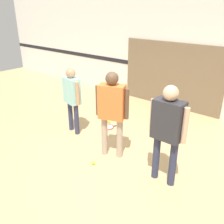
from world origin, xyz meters
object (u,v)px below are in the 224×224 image
at_px(tennis_ball_by_spare_racket, 109,122).
at_px(person_student_left, 72,94).
at_px(racket_spare_on_floor, 109,127).
at_px(person_student_right, 168,125).
at_px(person_instructor, 112,106).
at_px(tennis_ball_near_instructor, 93,163).

bearing_deg(tennis_ball_by_spare_racket, person_student_left, -111.21).
bearing_deg(racket_spare_on_floor, person_student_left, 176.78).
relative_size(person_student_right, tennis_ball_by_spare_racket, 24.26).
relative_size(person_instructor, tennis_ball_near_instructor, 24.32).
height_order(racket_spare_on_floor, tennis_ball_near_instructor, tennis_ball_near_instructor).
bearing_deg(person_student_right, tennis_ball_by_spare_racket, -27.38).
relative_size(person_instructor, racket_spare_on_floor, 3.07).
relative_size(tennis_ball_near_instructor, tennis_ball_by_spare_racket, 1.00).
relative_size(person_student_right, racket_spare_on_floor, 3.06).
height_order(person_student_right, tennis_ball_by_spare_racket, person_student_right).
xyz_separation_m(racket_spare_on_floor, tennis_ball_near_instructor, (0.75, -1.30, 0.02)).
xyz_separation_m(person_instructor, person_student_right, (1.11, -0.05, -0.00)).
bearing_deg(person_instructor, person_student_left, 150.45).
bearing_deg(tennis_ball_near_instructor, tennis_ball_by_spare_racket, 120.99).
bearing_deg(racket_spare_on_floor, person_student_right, -82.93).
bearing_deg(racket_spare_on_floor, person_instructor, -104.30).
xyz_separation_m(person_student_right, racket_spare_on_floor, (-1.91, 0.89, -0.98)).
xyz_separation_m(person_student_left, tennis_ball_near_instructor, (1.21, -0.65, -0.86)).
relative_size(person_instructor, person_student_right, 1.00).
bearing_deg(person_student_right, person_student_left, -5.62).
bearing_deg(tennis_ball_near_instructor, racket_spare_on_floor, 119.91).
relative_size(person_student_left, racket_spare_on_floor, 2.75).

